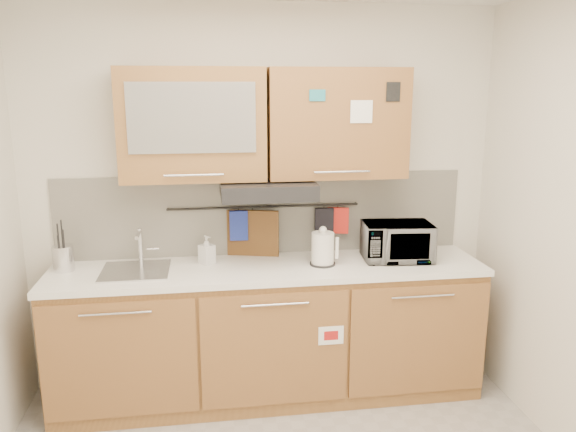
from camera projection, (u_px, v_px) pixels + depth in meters
name	position (u px, v px, depth m)	size (l,w,h in m)	color
wall_back	(263.00, 200.00, 3.88)	(3.20, 3.20, 0.00)	silver
base_cabinet	(270.00, 338.00, 3.78)	(2.80, 0.64, 0.88)	#A26F39
countertop	(269.00, 269.00, 3.67)	(2.82, 0.62, 0.04)	white
backsplash	(264.00, 214.00, 3.89)	(2.80, 0.02, 0.56)	silver
upper_cabinets	(265.00, 124.00, 3.59)	(1.82, 0.37, 0.70)	#A26F39
range_hood	(267.00, 189.00, 3.61)	(0.60, 0.46, 0.10)	black
sink	(136.00, 270.00, 3.56)	(0.42, 0.40, 0.26)	silver
utensil_rail	(264.00, 207.00, 3.84)	(0.02, 0.02, 1.30)	black
utensil_crock	(63.00, 258.00, 3.55)	(0.17, 0.17, 0.33)	silver
kettle	(323.00, 250.00, 3.66)	(0.19, 0.18, 0.26)	silver
toaster	(388.00, 247.00, 3.77)	(0.27, 0.21, 0.18)	black
microwave	(397.00, 242.00, 3.77)	(0.45, 0.31, 0.25)	#999999
soap_bottle	(207.00, 250.00, 3.69)	(0.08, 0.09, 0.19)	#999999
cutting_board	(253.00, 242.00, 3.86)	(0.36, 0.03, 0.44)	brown
oven_mitt	(239.00, 226.00, 3.82)	(0.12, 0.03, 0.20)	#203196
dark_pouch	(324.00, 222.00, 3.91)	(0.13, 0.04, 0.20)	black
pot_holder	(338.00, 220.00, 3.92)	(0.15, 0.02, 0.18)	red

